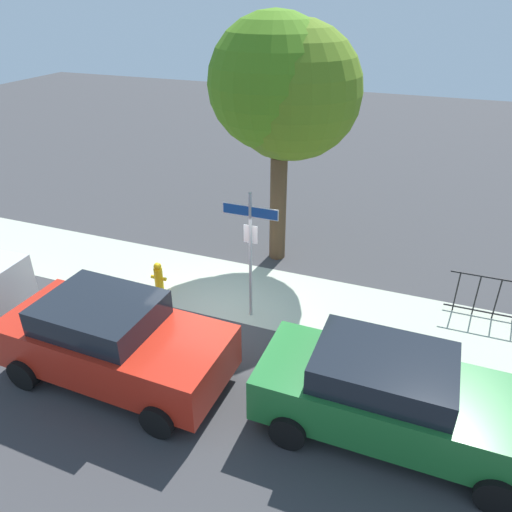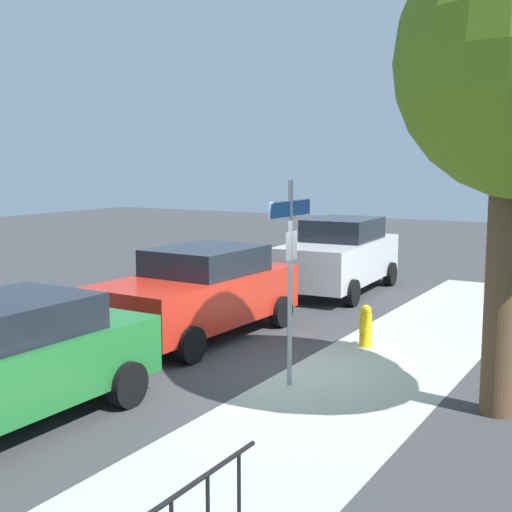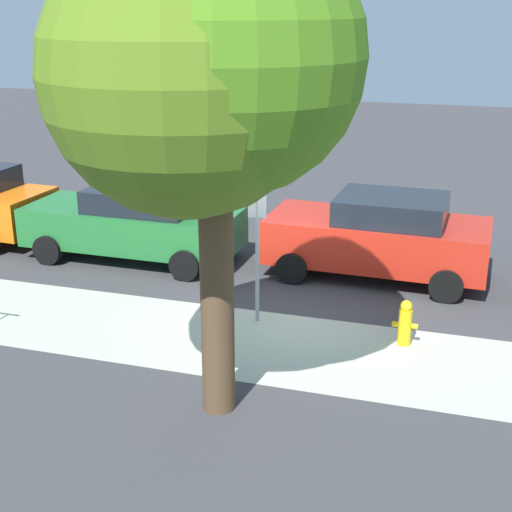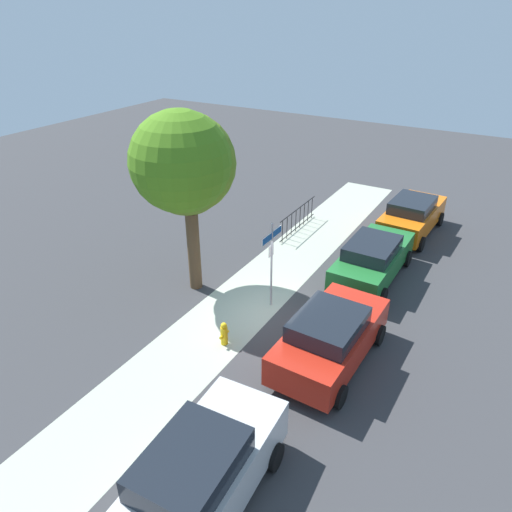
# 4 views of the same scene
# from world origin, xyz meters

# --- Properties ---
(ground_plane) EXTENTS (60.00, 60.00, 0.00)m
(ground_plane) POSITION_xyz_m (0.00, 0.00, 0.00)
(ground_plane) COLOR #38383A
(sidewalk_strip) EXTENTS (24.00, 2.60, 0.00)m
(sidewalk_strip) POSITION_xyz_m (2.00, 1.30, 0.00)
(sidewalk_strip) COLOR #A6AD99
(sidewalk_strip) RESTS_ON ground_plane
(street_sign) EXTENTS (1.27, 0.07, 3.09)m
(street_sign) POSITION_xyz_m (0.57, 0.40, 2.07)
(street_sign) COLOR #9EA0A5
(street_sign) RESTS_ON ground_plane
(shade_tree) EXTENTS (3.83, 3.55, 6.44)m
(shade_tree) POSITION_xyz_m (0.27, 3.57, 4.57)
(shade_tree) COLOR brown
(shade_tree) RESTS_ON ground_plane
(car_silver) EXTENTS (4.63, 2.23, 1.90)m
(car_silver) POSITION_xyz_m (-6.75, -1.98, 0.96)
(car_silver) COLOR #BDBDBE
(car_silver) RESTS_ON ground_plane
(car_red) EXTENTS (4.50, 2.27, 1.72)m
(car_red) POSITION_xyz_m (-1.15, -2.46, 0.88)
(car_red) COLOR red
(car_red) RESTS_ON ground_plane
(car_green) EXTENTS (4.72, 2.10, 1.63)m
(car_green) POSITION_xyz_m (4.09, -2.01, 0.84)
(car_green) COLOR #216B2F
(car_green) RESTS_ON ground_plane
(car_orange) EXTENTS (4.63, 2.23, 1.71)m
(car_orange) POSITION_xyz_m (8.84, -2.26, 0.87)
(car_orange) COLOR orange
(car_orange) RESTS_ON ground_plane
(iron_fence) EXTENTS (3.52, 0.04, 1.07)m
(iron_fence) POSITION_xyz_m (6.60, 2.30, 0.56)
(iron_fence) COLOR black
(iron_fence) RESTS_ON ground_plane
(fire_hydrant) EXTENTS (0.42, 0.22, 0.78)m
(fire_hydrant) POSITION_xyz_m (-2.03, 0.60, 0.38)
(fire_hydrant) COLOR yellow
(fire_hydrant) RESTS_ON ground_plane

